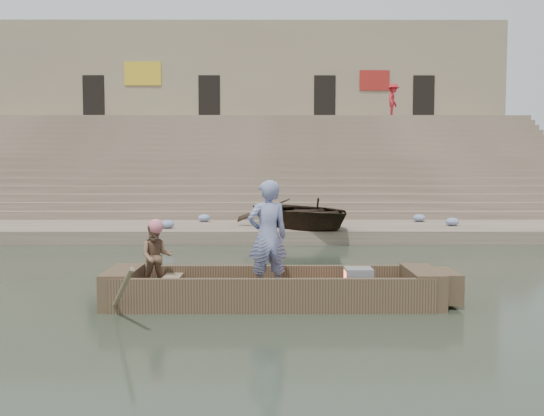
{
  "coord_description": "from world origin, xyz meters",
  "views": [
    {
      "loc": [
        1.7,
        -11.25,
        2.32
      ],
      "look_at": [
        1.74,
        1.93,
        1.4
      ],
      "focal_mm": 38.05,
      "sensor_mm": 36.0,
      "label": 1
    }
  ],
  "objects_px": {
    "beached_rowboat": "(303,212)",
    "pedestrian": "(393,100)",
    "standing_man": "(268,237)",
    "television": "(358,280)",
    "main_rowboat": "(273,298)",
    "rowing_man": "(156,257)"
  },
  "relations": [
    {
      "from": "standing_man",
      "to": "television",
      "type": "relative_size",
      "value": 4.13
    },
    {
      "from": "main_rowboat",
      "to": "standing_man",
      "type": "xyz_separation_m",
      "value": [
        -0.08,
        -0.08,
        1.06
      ]
    },
    {
      "from": "main_rowboat",
      "to": "beached_rowboat",
      "type": "bearing_deg",
      "value": 83.5
    },
    {
      "from": "beached_rowboat",
      "to": "pedestrian",
      "type": "height_order",
      "value": "pedestrian"
    },
    {
      "from": "main_rowboat",
      "to": "standing_man",
      "type": "height_order",
      "value": "standing_man"
    },
    {
      "from": "standing_man",
      "to": "television",
      "type": "distance_m",
      "value": 1.71
    },
    {
      "from": "rowing_man",
      "to": "beached_rowboat",
      "type": "relative_size",
      "value": 0.25
    },
    {
      "from": "main_rowboat",
      "to": "rowing_man",
      "type": "distance_m",
      "value": 2.12
    },
    {
      "from": "standing_man",
      "to": "pedestrian",
      "type": "xyz_separation_m",
      "value": [
        7.0,
        23.25,
        4.97
      ]
    },
    {
      "from": "standing_man",
      "to": "pedestrian",
      "type": "distance_m",
      "value": 24.79
    },
    {
      "from": "television",
      "to": "pedestrian",
      "type": "xyz_separation_m",
      "value": [
        5.46,
        23.17,
        5.72
      ]
    },
    {
      "from": "rowing_man",
      "to": "pedestrian",
      "type": "distance_m",
      "value": 25.28
    },
    {
      "from": "beached_rowboat",
      "to": "pedestrian",
      "type": "xyz_separation_m",
      "value": [
        5.9,
        14.27,
        5.26
      ]
    },
    {
      "from": "main_rowboat",
      "to": "rowing_man",
      "type": "xyz_separation_m",
      "value": [
        -2.0,
        0.12,
        0.69
      ]
    },
    {
      "from": "rowing_man",
      "to": "standing_man",
      "type": "bearing_deg",
      "value": -17.29
    },
    {
      "from": "rowing_man",
      "to": "beached_rowboat",
      "type": "distance_m",
      "value": 9.28
    },
    {
      "from": "beached_rowboat",
      "to": "standing_man",
      "type": "bearing_deg",
      "value": -126.34
    },
    {
      "from": "main_rowboat",
      "to": "pedestrian",
      "type": "height_order",
      "value": "pedestrian"
    },
    {
      "from": "rowing_man",
      "to": "television",
      "type": "relative_size",
      "value": 2.52
    },
    {
      "from": "main_rowboat",
      "to": "standing_man",
      "type": "distance_m",
      "value": 1.07
    },
    {
      "from": "pedestrian",
      "to": "rowing_man",
      "type": "bearing_deg",
      "value": -178.47
    },
    {
      "from": "television",
      "to": "pedestrian",
      "type": "distance_m",
      "value": 24.48
    }
  ]
}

